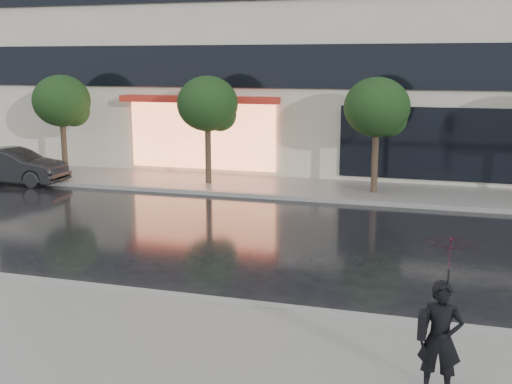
% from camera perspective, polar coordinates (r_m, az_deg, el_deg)
% --- Properties ---
extents(ground, '(120.00, 120.00, 0.00)m').
position_cam_1_polar(ground, '(13.52, -7.53, -7.89)').
color(ground, black).
rests_on(ground, ground).
extents(sidewalk_near, '(60.00, 4.50, 0.12)m').
position_cam_1_polar(sidewalk_near, '(10.84, -14.76, -12.89)').
color(sidewalk_near, slate).
rests_on(sidewalk_near, ground).
extents(sidewalk_far, '(60.00, 3.50, 0.12)m').
position_cam_1_polar(sidewalk_far, '(22.92, 3.01, 0.40)').
color(sidewalk_far, slate).
rests_on(sidewalk_far, ground).
extents(curb_near, '(60.00, 0.25, 0.14)m').
position_cam_1_polar(curb_near, '(12.65, -9.41, -9.00)').
color(curb_near, gray).
rests_on(curb_near, ground).
extents(curb_far, '(60.00, 0.25, 0.14)m').
position_cam_1_polar(curb_far, '(21.25, 1.89, -0.45)').
color(curb_far, gray).
rests_on(curb_far, ground).
extents(tree_far_west, '(2.20, 2.20, 3.99)m').
position_cam_1_polar(tree_far_west, '(25.96, -16.75, 7.60)').
color(tree_far_west, '#33261C').
rests_on(tree_far_west, ground).
extents(tree_mid_west, '(2.20, 2.20, 3.99)m').
position_cam_1_polar(tree_mid_west, '(23.21, -4.17, 7.65)').
color(tree_mid_west, '#33261C').
rests_on(tree_mid_west, ground).
extents(tree_mid_east, '(2.20, 2.20, 3.99)m').
position_cam_1_polar(tree_mid_east, '(21.80, 10.85, 7.23)').
color(tree_mid_east, '#33261C').
rests_on(tree_mid_east, ground).
extents(parked_car, '(4.08, 1.58, 1.32)m').
position_cam_1_polar(parked_car, '(25.47, -20.78, 2.16)').
color(parked_car, black).
rests_on(parked_car, ground).
extents(pedestrian_with_umbrella, '(0.90, 0.91, 2.19)m').
position_cam_1_polar(pedestrian_with_umbrella, '(8.71, 16.49, -8.64)').
color(pedestrian_with_umbrella, black).
rests_on(pedestrian_with_umbrella, sidewalk_near).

